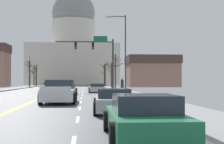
% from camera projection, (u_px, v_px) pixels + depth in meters
% --- Properties ---
extents(ground, '(20.00, 180.00, 0.20)m').
position_uv_depth(ground, '(45.00, 96.00, 32.32)').
color(ground, '#4B4B50').
extents(signal_gantry, '(7.91, 0.41, 7.40)m').
position_uv_depth(signal_gantry, '(97.00, 52.00, 46.55)').
color(signal_gantry, '#28282D').
rests_on(signal_gantry, ground).
extents(street_lamp_right, '(2.24, 0.24, 8.53)m').
position_uv_depth(street_lamp_right, '(123.00, 47.00, 37.42)').
color(street_lamp_right, '#333338').
rests_on(street_lamp_right, ground).
extents(capitol_building, '(29.02, 19.41, 33.14)m').
position_uv_depth(capitol_building, '(74.00, 48.00, 113.35)').
color(capitol_building, beige).
rests_on(capitol_building, ground).
extents(sedan_near_00, '(2.09, 4.26, 1.11)m').
position_uv_depth(sedan_near_00, '(97.00, 88.00, 42.44)').
color(sedan_near_00, silver).
rests_on(sedan_near_00, ground).
extents(sedan_near_01, '(2.09, 4.55, 1.14)m').
position_uv_depth(sedan_near_01, '(67.00, 89.00, 36.50)').
color(sedan_near_01, black).
rests_on(sedan_near_01, ground).
extents(sedan_near_02, '(2.09, 4.26, 1.15)m').
position_uv_depth(sedan_near_02, '(60.00, 92.00, 30.02)').
color(sedan_near_02, '#B71414').
rests_on(sedan_near_02, ground).
extents(pickup_truck_near_03, '(2.36, 5.78, 1.58)m').
position_uv_depth(pickup_truck_near_03, '(59.00, 92.00, 23.63)').
color(pickup_truck_near_03, silver).
rests_on(pickup_truck_near_03, ground).
extents(sedan_near_04, '(2.04, 4.72, 1.16)m').
position_uv_depth(sedan_near_04, '(113.00, 101.00, 16.57)').
color(sedan_near_04, '#9EA3A8').
rests_on(sedan_near_04, ground).
extents(sedan_near_05, '(2.06, 4.64, 1.20)m').
position_uv_depth(sedan_near_05, '(144.00, 118.00, 9.21)').
color(sedan_near_05, '#1E7247').
rests_on(sedan_near_05, ground).
extents(sedan_oncoming_00, '(2.07, 4.64, 1.18)m').
position_uv_depth(sedan_oncoming_00, '(49.00, 86.00, 54.35)').
color(sedan_oncoming_00, silver).
rests_on(sedan_oncoming_00, ground).
extents(sedan_oncoming_01, '(2.13, 4.30, 1.10)m').
position_uv_depth(sedan_oncoming_01, '(56.00, 85.00, 67.27)').
color(sedan_oncoming_01, '#B71414').
rests_on(sedan_oncoming_01, ground).
extents(flank_building_02, '(11.32, 8.68, 6.84)m').
position_uv_depth(flank_building_02, '(152.00, 71.00, 75.41)').
color(flank_building_02, '#8C6656').
rests_on(flank_building_02, ground).
extents(bare_tree_00, '(1.94, 2.01, 5.68)m').
position_uv_depth(bare_tree_00, '(105.00, 74.00, 80.08)').
color(bare_tree_00, '#423328').
rests_on(bare_tree_00, ground).
extents(bare_tree_01, '(1.11, 2.85, 5.17)m').
position_uv_depth(bare_tree_01, '(36.00, 75.00, 82.05)').
color(bare_tree_01, '#423328').
rests_on(bare_tree_01, ground).
extents(bare_tree_02, '(2.19, 2.17, 5.63)m').
position_uv_depth(bare_tree_02, '(116.00, 70.00, 56.50)').
color(bare_tree_02, '#4C3D2D').
rests_on(bare_tree_02, ground).
extents(bare_tree_03, '(1.35, 1.45, 5.57)m').
position_uv_depth(bare_tree_03, '(34.00, 75.00, 86.21)').
color(bare_tree_03, brown).
rests_on(bare_tree_03, ground).
extents(bare_tree_04, '(2.36, 1.10, 5.93)m').
position_uv_depth(bare_tree_04, '(104.00, 75.00, 86.05)').
color(bare_tree_04, '#4C3D2D').
rests_on(bare_tree_04, ground).
extents(bare_tree_06, '(2.31, 2.12, 5.20)m').
position_uv_depth(bare_tree_06, '(112.00, 74.00, 64.08)').
color(bare_tree_06, '#4C3D2D').
rests_on(bare_tree_06, ground).
extents(bare_tree_07, '(1.74, 2.30, 6.38)m').
position_uv_depth(bare_tree_07, '(29.00, 72.00, 72.25)').
color(bare_tree_07, '#423328').
rests_on(bare_tree_07, ground).
extents(pedestrian_00, '(0.35, 0.34, 1.67)m').
position_uv_depth(pedestrian_00, '(122.00, 84.00, 40.53)').
color(pedestrian_00, black).
rests_on(pedestrian_00, ground).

